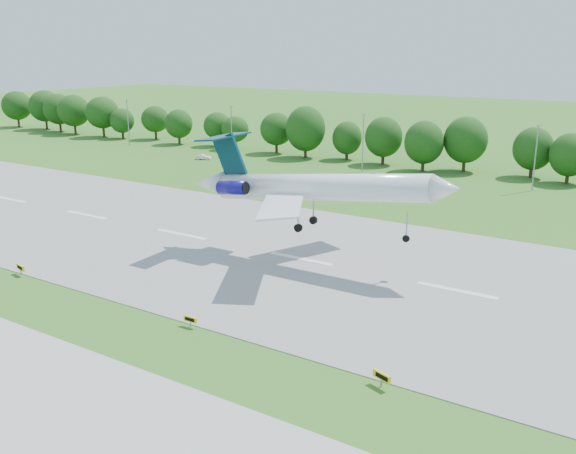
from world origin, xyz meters
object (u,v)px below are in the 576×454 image
object	(u,v)px
taxi_sign_left	(20,268)
service_vehicle_a	(203,157)
service_vehicle_b	(376,175)
airliner	(307,186)

from	to	relation	value
taxi_sign_left	service_vehicle_a	size ratio (longest dim) A/B	0.50
taxi_sign_left	service_vehicle_b	bearing A→B (deg)	94.84
taxi_sign_left	service_vehicle_a	xyz separation A→B (m)	(-33.88, 72.92, -0.34)
service_vehicle_a	airliner	bearing A→B (deg)	-151.95
taxi_sign_left	service_vehicle_b	xyz separation A→B (m)	(10.33, 74.40, -0.28)
service_vehicle_a	service_vehicle_b	xyz separation A→B (m)	(44.21, 1.47, 0.06)
service_vehicle_b	taxi_sign_left	bearing A→B (deg)	166.27
airliner	service_vehicle_a	world-z (taller)	airliner
service_vehicle_a	service_vehicle_b	size ratio (longest dim) A/B	0.93
service_vehicle_a	service_vehicle_b	world-z (taller)	service_vehicle_b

